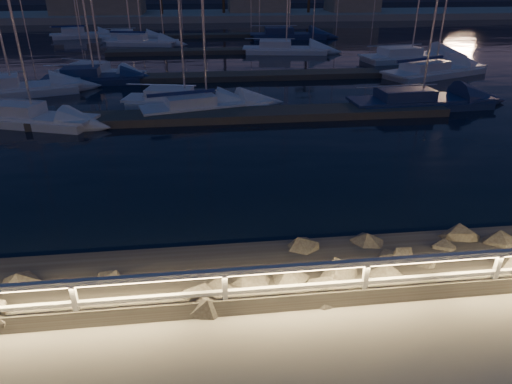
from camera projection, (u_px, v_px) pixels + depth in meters
ground at (318, 304)px, 9.88m from camera, size 400.00×400.00×0.00m
harbor_water at (228, 70)px, 38.20m from camera, size 400.00×440.00×0.60m
guard_rail at (317, 275)px, 9.53m from camera, size 44.11×0.12×1.06m
riprap at (222, 279)px, 11.02m from camera, size 39.69×2.65×1.38m
floating_docks at (227, 61)px, 39.10m from camera, size 22.00×36.00×0.40m
far_shore at (211, 13)px, 75.93m from camera, size 160.00×14.00×5.20m
sailboat_a at (31, 117)px, 23.24m from camera, size 6.71×3.84×11.10m
sailboat_b at (182, 100)px, 26.34m from camera, size 7.30×3.51×12.00m
sailboat_c at (203, 106)px, 25.27m from camera, size 7.46×3.81×12.20m
sailboat_d at (418, 100)px, 26.27m from camera, size 8.53×3.04×14.18m
sailboat_e at (92, 77)px, 31.92m from camera, size 6.86×2.37×11.58m
sailboat_f at (9, 88)px, 28.73m from camera, size 8.57×4.75×14.09m
sailboat_g at (284, 49)px, 43.79m from camera, size 8.53×3.74×14.01m
sailboat_h at (433, 70)px, 34.21m from camera, size 9.17×5.70×15.08m
sailboat_i at (129, 36)px, 52.20m from camera, size 7.02×2.93×11.66m
sailboat_j at (99, 72)px, 33.74m from camera, size 6.96×4.37×11.55m
sailboat_k at (287, 35)px, 53.33m from camera, size 9.23×3.38×15.36m
sailboat_l at (409, 56)px, 40.00m from camera, size 9.46×4.12×15.49m
sailboat_m at (80, 34)px, 53.93m from camera, size 7.29×3.61×12.03m
sailboat_n at (140, 41)px, 48.58m from camera, size 7.85×3.78×12.89m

